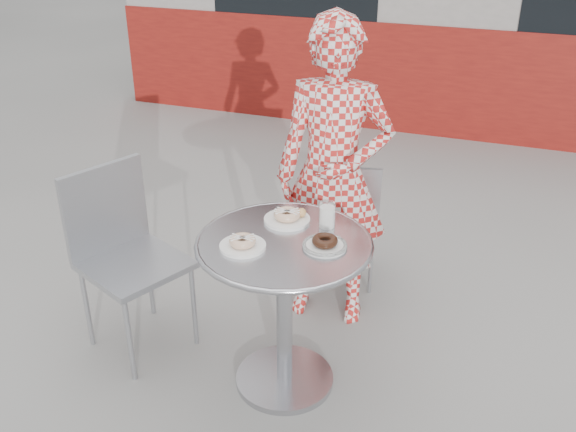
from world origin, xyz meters
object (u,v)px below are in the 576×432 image
(chair_left, at_px, (138,296))
(plate_near, at_px, (243,243))
(plate_checker, at_px, (325,244))
(plate_far, at_px, (288,217))
(milk_cup, at_px, (327,216))
(bistro_table, at_px, (284,278))
(seated_person, at_px, (333,177))
(chair_far, at_px, (344,242))

(chair_left, bearing_deg, plate_near, -77.72)
(chair_left, relative_size, plate_checker, 4.94)
(plate_far, relative_size, milk_cup, 1.79)
(bistro_table, xyz_separation_m, plate_checker, (0.17, 0.01, 0.20))
(bistro_table, xyz_separation_m, plate_far, (-0.05, 0.18, 0.21))
(bistro_table, height_order, chair_left, chair_left)
(seated_person, xyz_separation_m, plate_near, (-0.17, -0.74, -0.02))
(seated_person, bearing_deg, bistro_table, -98.30)
(plate_checker, bearing_deg, plate_near, -159.71)
(milk_cup, bearing_deg, plate_far, -177.35)
(chair_far, bearing_deg, chair_left, 36.34)
(seated_person, bearing_deg, milk_cup, -82.79)
(chair_far, bearing_deg, milk_cup, 85.07)
(plate_far, bearing_deg, milk_cup, 2.65)
(seated_person, distance_m, plate_far, 0.46)
(bistro_table, distance_m, plate_checker, 0.27)
(milk_cup, bearing_deg, bistro_table, -125.46)
(bistro_table, distance_m, seated_person, 0.67)
(chair_left, height_order, plate_far, chair_left)
(bistro_table, bearing_deg, seated_person, 87.42)
(seated_person, relative_size, plate_checker, 8.55)
(plate_checker, height_order, milk_cup, milk_cup)
(plate_near, distance_m, plate_checker, 0.34)
(bistro_table, relative_size, plate_checker, 4.09)
(chair_far, xyz_separation_m, seated_person, (0.02, -0.34, 0.56))
(bistro_table, bearing_deg, plate_near, -142.98)
(bistro_table, distance_m, plate_far, 0.28)
(seated_person, bearing_deg, chair_left, -149.09)
(bistro_table, relative_size, plate_far, 3.71)
(plate_far, distance_m, plate_checker, 0.28)
(bistro_table, distance_m, chair_left, 0.84)
(plate_far, distance_m, plate_near, 0.30)
(chair_left, height_order, plate_near, chair_left)
(seated_person, bearing_deg, plate_far, -105.18)
(chair_far, height_order, plate_checker, plate_checker)
(plate_far, height_order, plate_checker, plate_far)
(chair_left, distance_m, plate_near, 0.82)
(chair_left, bearing_deg, bistro_table, -67.85)
(plate_near, bearing_deg, chair_far, 81.81)
(chair_far, relative_size, chair_left, 0.84)
(plate_checker, distance_m, milk_cup, 0.18)
(bistro_table, relative_size, plate_near, 3.97)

